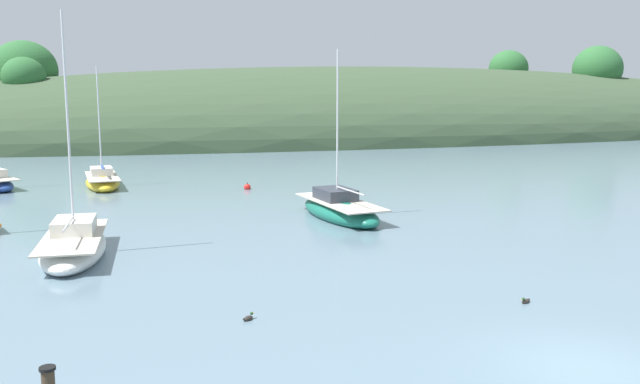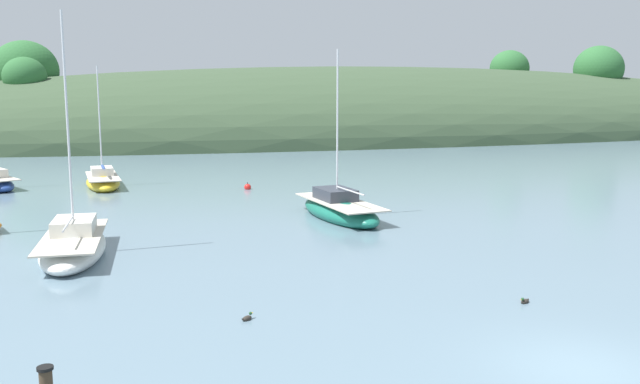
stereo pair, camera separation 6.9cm
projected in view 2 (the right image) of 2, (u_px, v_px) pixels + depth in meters
ground_plane at (584, 369)px, 15.82m from camera, size 400.00×400.00×0.00m
far_shoreline_hill at (382, 135)px, 89.56m from camera, size 150.00×36.00×21.08m
sailboat_teal_outer at (103, 181)px, 44.28m from camera, size 2.41×6.22×8.02m
sailboat_navy_dinghy at (74, 246)px, 26.26m from camera, size 2.91×7.07×9.58m
sailboat_cream_ketch at (340, 210)px, 33.88m from camera, size 3.08×7.27×8.56m
mooring_buoy_channel at (248, 187)px, 43.33m from camera, size 0.44×0.44×0.54m
duck_lone_right at (525, 301)px, 20.62m from camera, size 0.41×0.31×0.24m
duck_lead at (247, 318)px, 19.12m from camera, size 0.39×0.34×0.24m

